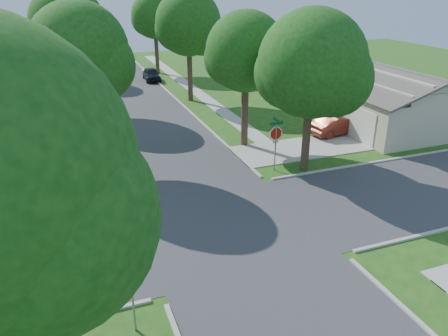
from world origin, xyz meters
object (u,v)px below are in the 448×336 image
car_driveway (338,125)px  car_curb_west (84,69)px  tree_w_far (64,25)px  car_curb_east (151,74)px  tree_w_mid (69,27)px  house_ne_far (268,60)px  stop_sign_sw (130,275)px  tree_ne_corner (313,69)px  tree_w_near (80,57)px  house_ne_near (372,99)px  tree_e_near (247,56)px  tree_e_mid (189,26)px  stop_sign_ne (276,136)px  tree_e_far (155,17)px

car_driveway → car_curb_west: bearing=21.4°
tree_w_far → car_curb_east: size_ratio=2.10×
tree_w_mid → car_curb_west: (1.44, 15.27, -5.90)m
tree_w_mid → house_ne_far: size_ratio=0.70×
stop_sign_sw → tree_w_far: size_ratio=0.37×
stop_sign_sw → tree_w_mid: bearing=89.9°
tree_w_far → car_curb_east: bearing=-25.4°
tree_w_far → car_curb_west: (1.45, 2.27, -4.92)m
tree_ne_corner → house_ne_far: (9.63, 24.79, -4.08)m
tree_w_near → car_driveway: tree_w_near is taller
tree_w_mid → car_driveway: size_ratio=2.36×
tree_w_mid → tree_ne_corner: bearing=-56.8°
car_curb_west → car_driveway: bearing=121.3°
house_ne_near → car_curb_east: size_ratio=3.56×
tree_e_near → tree_w_mid: 15.26m
tree_e_near → house_ne_far: size_ratio=0.61×
tree_w_near → house_ne_near: 21.24m
tree_ne_corner → tree_e_mid: bearing=95.4°
house_ne_far → stop_sign_sw: bearing=-121.6°
house_ne_far → tree_ne_corner: bearing=-111.2°
tree_w_mid → car_curb_east: 13.47m
tree_w_mid → car_curb_east: bearing=49.8°
stop_sign_ne → car_curb_west: size_ratio=0.73×
tree_e_mid → tree_ne_corner: tree_e_mid is taller
tree_e_near → tree_w_mid: size_ratio=0.87×
tree_e_far → tree_w_far: bearing=-180.0°
tree_w_far → house_ne_near: tree_w_far is taller
house_ne_far → car_curb_east: 12.88m
tree_e_mid → tree_e_near: bearing=-90.0°
tree_e_near → tree_w_mid: tree_w_mid is taller
tree_w_mid → car_curb_west: bearing=84.6°
tree_e_mid → car_driveway: (6.74, -12.31, -5.59)m
tree_e_mid → tree_w_mid: tree_w_mid is taller
tree_ne_corner → tree_w_mid: bearing=123.2°
tree_e_far → tree_w_far: size_ratio=1.09×
tree_e_near → car_curb_west: bearing=106.3°
car_curb_west → house_ne_far: bearing=162.5°
house_ne_near → stop_sign_ne: bearing=-150.9°
tree_w_mid → tree_e_near: bearing=-52.0°
tree_w_far → tree_ne_corner: (11.01, -29.80, 0.09)m
house_ne_near → car_driveway: (-4.49, -2.30, -0.85)m
tree_e_far → car_curb_east: bearing=-112.6°
stop_sign_sw → tree_e_far: size_ratio=0.34×
house_ne_far → car_curb_east: bearing=174.3°
tree_w_far → car_driveway: 30.41m
tree_e_mid → car_driveway: bearing=-61.3°
tree_w_far → car_driveway: bearing=-57.5°
tree_e_far → tree_e_mid: bearing=-90.0°
house_ne_near → car_curb_west: house_ne_near is taller
tree_w_mid → tree_w_far: bearing=90.0°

